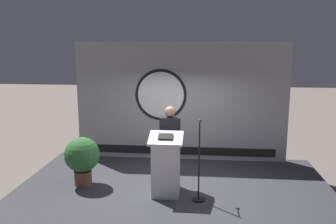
{
  "coord_description": "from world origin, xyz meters",
  "views": [
    {
      "loc": [
        0.57,
        -6.89,
        3.19
      ],
      "look_at": [
        -0.12,
        -0.07,
        1.87
      ],
      "focal_mm": 38.14,
      "sensor_mm": 36.0,
      "label": 1
    }
  ],
  "objects": [
    {
      "name": "speaker_person",
      "position": [
        -0.09,
        0.01,
        1.15
      ],
      "size": [
        0.4,
        0.26,
        1.67
      ],
      "color": "black",
      "rests_on": "stage_platform"
    },
    {
      "name": "potted_plant",
      "position": [
        -1.89,
        -0.09,
        0.9
      ],
      "size": [
        0.72,
        0.72,
        1.01
      ],
      "color": "brown",
      "rests_on": "stage_platform"
    },
    {
      "name": "ground_plane",
      "position": [
        0.0,
        0.0,
        0.0
      ],
      "size": [
        40.0,
        40.0,
        0.0
      ],
      "primitive_type": "plane",
      "color": "#6B6056"
    },
    {
      "name": "podium",
      "position": [
        -0.12,
        -0.47,
        0.9
      ],
      "size": [
        0.64,
        0.49,
        1.24
      ],
      "color": "silver",
      "rests_on": "stage_platform"
    },
    {
      "name": "banner_display",
      "position": [
        -0.02,
        1.85,
        1.76
      ],
      "size": [
        5.25,
        0.12,
        2.93
      ],
      "color": "#9E9EA3",
      "rests_on": "stage_platform"
    },
    {
      "name": "stage_platform",
      "position": [
        0.0,
        0.0,
        0.15
      ],
      "size": [
        6.4,
        4.0,
        0.3
      ],
      "primitive_type": "cube",
      "color": "#333338",
      "rests_on": "ground"
    },
    {
      "name": "microphone_stand",
      "position": [
        0.51,
        -0.57,
        0.83
      ],
      "size": [
        0.24,
        0.47,
        1.51
      ],
      "color": "black",
      "rests_on": "stage_platform"
    }
  ]
}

